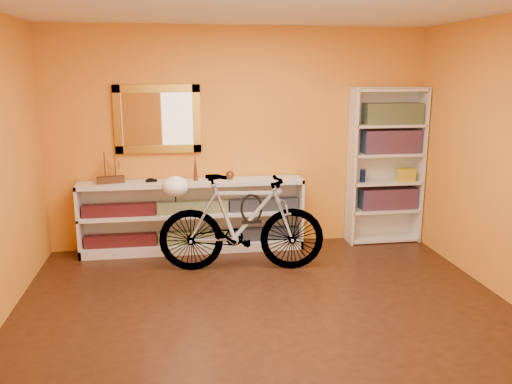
{
  "coord_description": "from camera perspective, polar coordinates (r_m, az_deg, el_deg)",
  "views": [
    {
      "loc": [
        -0.74,
        -4.18,
        2.1
      ],
      "look_at": [
        0.0,
        0.7,
        0.95
      ],
      "focal_mm": 36.84,
      "sensor_mm": 36.0,
      "label": 1
    }
  ],
  "objects": [
    {
      "name": "floor",
      "position": [
        4.73,
        1.3,
        -13.27
      ],
      "size": [
        4.5,
        4.0,
        0.01
      ],
      "primitive_type": "cube",
      "color": "black",
      "rests_on": "ground"
    },
    {
      "name": "ceiling",
      "position": [
        4.27,
        1.49,
        19.91
      ],
      "size": [
        4.5,
        4.0,
        0.01
      ],
      "primitive_type": "cube",
      "color": "silver",
      "rests_on": "ground"
    },
    {
      "name": "back_wall",
      "position": [
        6.28,
        -1.79,
        5.79
      ],
      "size": [
        4.5,
        0.01,
        2.6
      ],
      "primitive_type": "cube",
      "color": "orange",
      "rests_on": "ground"
    },
    {
      "name": "gilt_mirror",
      "position": [
        6.17,
        -10.64,
        7.78
      ],
      "size": [
        0.98,
        0.06,
        0.78
      ],
      "primitive_type": "cube",
      "color": "olive",
      "rests_on": "back_wall"
    },
    {
      "name": "wall_socket",
      "position": [
        6.64,
        6.04,
        -3.14
      ],
      "size": [
        0.09,
        0.02,
        0.09
      ],
      "primitive_type": "cube",
      "color": "silver",
      "rests_on": "back_wall"
    },
    {
      "name": "console_unit",
      "position": [
        6.22,
        -6.85,
        -2.59
      ],
      "size": [
        2.6,
        0.35,
        0.85
      ],
      "primitive_type": null,
      "color": "silver",
      "rests_on": "floor"
    },
    {
      "name": "cd_row_lower",
      "position": [
        6.28,
        -6.78,
        -4.88
      ],
      "size": [
        2.5,
        0.13,
        0.14
      ],
      "primitive_type": "cube",
      "color": "black",
      "rests_on": "console_unit"
    },
    {
      "name": "cd_row_upper",
      "position": [
        6.18,
        -6.87,
        -1.66
      ],
      "size": [
        2.5,
        0.13,
        0.14
      ],
      "primitive_type": "cube",
      "color": "navy",
      "rests_on": "console_unit"
    },
    {
      "name": "model_ship",
      "position": [
        6.13,
        -15.56,
        2.59
      ],
      "size": [
        0.32,
        0.18,
        0.36
      ],
      "primitive_type": null,
      "rotation": [
        0.0,
        0.0,
        0.23
      ],
      "color": "#3C2110",
      "rests_on": "console_unit"
    },
    {
      "name": "toy_car",
      "position": [
        6.13,
        -11.27,
        1.1
      ],
      "size": [
        0.0,
        0.0,
        0.0
      ],
      "primitive_type": "imported",
      "rotation": [
        0.0,
        0.0,
        1.75
      ],
      "color": "black",
      "rests_on": "console_unit"
    },
    {
      "name": "bronze_ornament",
      "position": [
        6.09,
        -6.61,
        2.74
      ],
      "size": [
        0.06,
        0.06,
        0.32
      ],
      "primitive_type": "cone",
      "color": "brown",
      "rests_on": "console_unit"
    },
    {
      "name": "decorative_orb",
      "position": [
        6.14,
        -2.86,
        1.84
      ],
      "size": [
        0.1,
        0.1,
        0.1
      ],
      "primitive_type": "sphere",
      "color": "brown",
      "rests_on": "console_unit"
    },
    {
      "name": "bookcase",
      "position": [
        6.62,
        13.9,
        2.73
      ],
      "size": [
        0.9,
        0.3,
        1.9
      ],
      "primitive_type": null,
      "color": "silver",
      "rests_on": "floor"
    },
    {
      "name": "book_row_a",
      "position": [
        6.72,
        14.11,
        -0.66
      ],
      "size": [
        0.7,
        0.22,
        0.26
      ],
      "primitive_type": "cube",
      "color": "maroon",
      "rests_on": "bookcase"
    },
    {
      "name": "book_row_b",
      "position": [
        6.6,
        14.45,
        5.35
      ],
      "size": [
        0.7,
        0.22,
        0.28
      ],
      "primitive_type": "cube",
      "color": "maroon",
      "rests_on": "bookcase"
    },
    {
      "name": "book_row_c",
      "position": [
        6.56,
        14.62,
        8.24
      ],
      "size": [
        0.7,
        0.22,
        0.25
      ],
      "primitive_type": "cube",
      "color": "navy",
      "rests_on": "bookcase"
    },
    {
      "name": "travel_mug",
      "position": [
        6.52,
        11.51,
        1.74
      ],
      "size": [
        0.07,
        0.07,
        0.16
      ],
      "primitive_type": "cylinder",
      "color": "navy",
      "rests_on": "bookcase"
    },
    {
      "name": "red_tin",
      "position": [
        6.5,
        12.44,
        7.94
      ],
      "size": [
        0.17,
        0.17,
        0.17
      ],
      "primitive_type": "cube",
      "rotation": [
        0.0,
        0.0,
        -0.35
      ],
      "color": "maroon",
      "rests_on": "bookcase"
    },
    {
      "name": "yellow_bag",
      "position": [
        6.71,
        15.96,
        1.8
      ],
      "size": [
        0.2,
        0.14,
        0.16
      ],
      "primitive_type": "cube",
      "rotation": [
        0.0,
        0.0,
        0.03
      ],
      "color": "gold",
      "rests_on": "bookcase"
    },
    {
      "name": "bicycle",
      "position": [
        5.55,
        -1.57,
        -3.36
      ],
      "size": [
        0.65,
        1.83,
        1.05
      ],
      "primitive_type": "imported",
      "rotation": [
        0.0,
        0.0,
        1.46
      ],
      "color": "silver",
      "rests_on": "floor"
    },
    {
      "name": "helmet",
      "position": [
        5.48,
        -8.77,
        0.61
      ],
      "size": [
        0.28,
        0.27,
        0.21
      ],
      "primitive_type": "ellipsoid",
      "color": "white",
      "rests_on": "bicycle"
    },
    {
      "name": "u_lock",
      "position": [
        5.51,
        -0.49,
        -1.77
      ],
      "size": [
        0.24,
        0.03,
        0.24
      ],
      "primitive_type": "torus",
      "rotation": [
        1.57,
        0.0,
        0.0
      ],
      "color": "black",
      "rests_on": "bicycle"
    }
  ]
}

